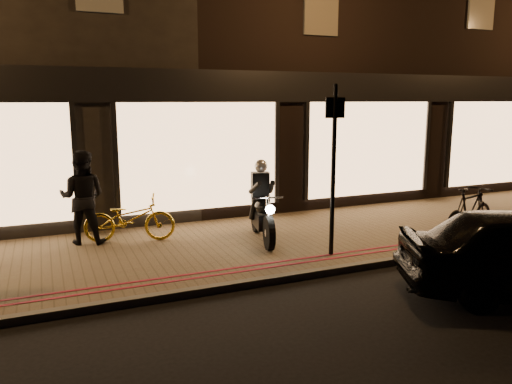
% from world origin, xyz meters
% --- Properties ---
extents(ground, '(90.00, 90.00, 0.00)m').
position_xyz_m(ground, '(0.00, 0.00, 0.00)').
color(ground, black).
rests_on(ground, ground).
extents(sidewalk, '(50.00, 4.00, 0.12)m').
position_xyz_m(sidewalk, '(0.00, 2.00, 0.06)').
color(sidewalk, brown).
rests_on(sidewalk, ground).
extents(kerb_stone, '(50.00, 0.14, 0.12)m').
position_xyz_m(kerb_stone, '(0.00, 0.05, 0.06)').
color(kerb_stone, '#59544C').
rests_on(kerb_stone, ground).
extents(red_kerb_lines, '(50.00, 0.26, 0.01)m').
position_xyz_m(red_kerb_lines, '(0.00, 0.55, 0.12)').
color(red_kerb_lines, maroon).
rests_on(red_kerb_lines, sidewalk).
extents(building_row, '(48.00, 10.11, 8.50)m').
position_xyz_m(building_row, '(-0.00, 8.99, 4.25)').
color(building_row, black).
rests_on(building_row, ground).
extents(motorcycle, '(0.73, 1.92, 1.59)m').
position_xyz_m(motorcycle, '(0.64, 2.04, 0.73)').
color(motorcycle, black).
rests_on(motorcycle, sidewalk).
extents(sign_post, '(0.35, 0.09, 3.00)m').
position_xyz_m(sign_post, '(1.40, 0.67, 1.80)').
color(sign_post, black).
rests_on(sign_post, sidewalk).
extents(bicycle_gold, '(1.83, 1.01, 0.91)m').
position_xyz_m(bicycle_gold, '(-1.77, 2.95, 0.58)').
color(bicycle_gold, gold).
rests_on(bicycle_gold, sidewalk).
extents(bicycle_dark, '(1.86, 1.01, 1.08)m').
position_xyz_m(bicycle_dark, '(4.35, 0.38, 0.66)').
color(bicycle_dark, black).
rests_on(bicycle_dark, sidewalk).
extents(person_dark, '(1.05, 0.94, 1.80)m').
position_xyz_m(person_dark, '(-2.60, 3.18, 1.02)').
color(person_dark, black).
rests_on(person_dark, sidewalk).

